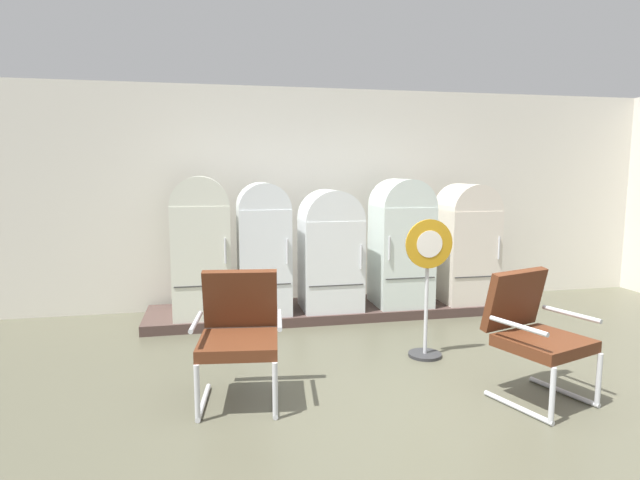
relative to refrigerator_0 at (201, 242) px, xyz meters
name	(u,v)px	position (x,y,z in m)	size (l,w,h in m)	color
ground	(443,433)	(1.64, -2.91, -0.99)	(12.00, 10.00, 0.05)	#525140
back_wall	(327,197)	(1.64, 0.75, 0.46)	(11.76, 0.12, 2.83)	silver
display_plinth	(338,309)	(1.64, 0.11, -0.91)	(4.63, 0.95, 0.11)	#46332F
refrigerator_0	(201,242)	(0.00, 0.00, 0.00)	(0.64, 0.67, 1.60)	silver
refrigerator_1	(263,244)	(0.71, -0.01, -0.04)	(0.59, 0.65, 1.53)	white
refrigerator_2	(330,247)	(1.51, -0.01, -0.10)	(0.70, 0.65, 1.44)	white
refrigerator_3	(401,239)	(2.42, 0.01, -0.02)	(0.67, 0.68, 1.56)	silver
refrigerator_4	(466,240)	(3.29, -0.01, -0.06)	(0.65, 0.65, 1.50)	silver
armchair_left	(239,329)	(0.31, -2.10, -0.41)	(0.72, 0.75, 1.00)	silver
armchair_right	(533,329)	(2.55, -2.55, -0.41)	(0.79, 0.83, 1.00)	silver
sign_stand	(427,291)	(2.10, -1.54, -0.32)	(0.46, 0.32, 1.33)	#2D2D30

